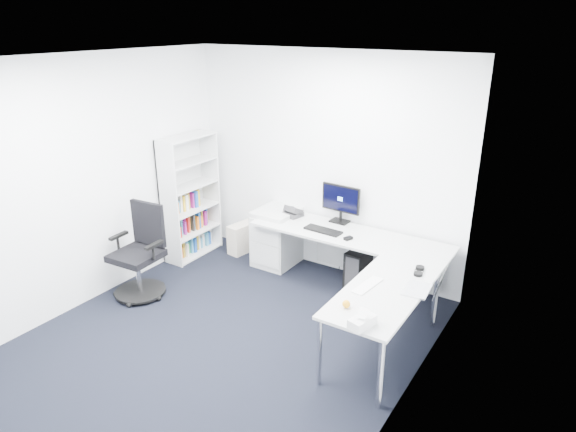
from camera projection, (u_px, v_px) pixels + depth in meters
The scene contains 21 objects.
ground at pixel (218, 344), 5.07m from camera, with size 4.20×4.20×0.00m, color black.
ceiling at pixel (202, 60), 4.10m from camera, with size 4.20×4.20×0.00m, color white.
wall_back at pixel (324, 164), 6.23m from camera, with size 3.60×0.02×2.70m, color white.
wall_left at pixel (82, 184), 5.48m from camera, with size 0.02×4.20×2.70m, color white.
wall_right at pixel (403, 266), 3.68m from camera, with size 0.02×4.20×2.70m, color white.
l_desk at pixel (335, 272), 5.77m from camera, with size 2.36×1.32×0.69m, color #B3B5B5, non-canonical shape.
drawer_pedestal at pixel (278, 236), 6.65m from camera, with size 0.48×0.60×0.74m, color #B3B5B5.
bookshelf at pixel (190, 197), 6.73m from camera, with size 0.32×0.82×1.63m, color silver, non-canonical shape.
task_chair at pixel (136, 253), 5.78m from camera, with size 0.60×0.60×1.07m, color black, non-canonical shape.
black_pc_tower at pixel (360, 266), 6.15m from camera, with size 0.21×0.47×0.46m, color black.
beige_pc_tower at pixel (243, 238), 7.03m from camera, with size 0.19×0.43×0.40m, color beige.
power_strip at pixel (396, 290), 6.05m from camera, with size 0.34×0.06×0.04m, color white.
monitor at pixel (340, 203), 6.16m from camera, with size 0.50×0.16×0.48m, color black, non-canonical shape.
black_keyboard at pixel (323, 230), 5.98m from camera, with size 0.45×0.16×0.02m, color black.
mouse at pixel (348, 238), 5.75m from camera, with size 0.06×0.10×0.03m, color black.
desk_phone at pixel (293, 211), 6.41m from camera, with size 0.20×0.20×0.14m, color #2E2E30, non-canonical shape.
laptop at pixel (418, 279), 4.64m from camera, with size 0.32×0.31×0.23m, color silver, non-canonical shape.
white_keyboard at pixel (367, 285), 4.75m from camera, with size 0.11×0.40×0.01m, color white.
headphones at pixel (419, 270), 5.00m from camera, with size 0.13×0.20×0.05m, color black, non-canonical shape.
orange_fruit at pixel (346, 304), 4.39m from camera, with size 0.07×0.07×0.07m, color orange.
tissue_box at pixel (362, 322), 4.12m from camera, with size 0.12×0.24×0.08m, color white.
Camera 1 is at (2.88, -3.23, 3.01)m, focal length 32.00 mm.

